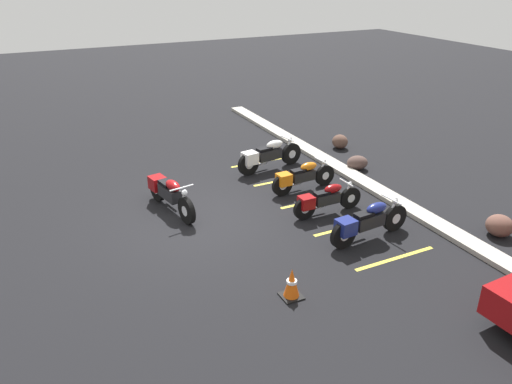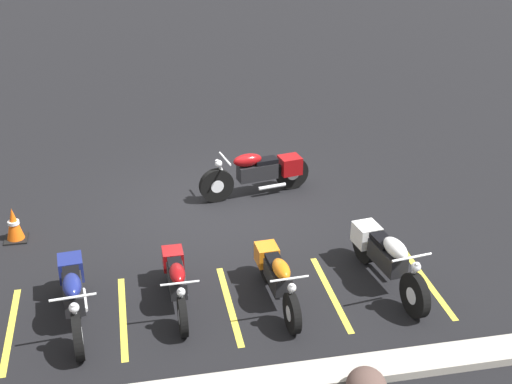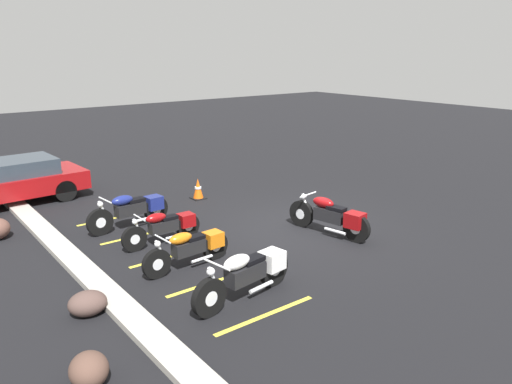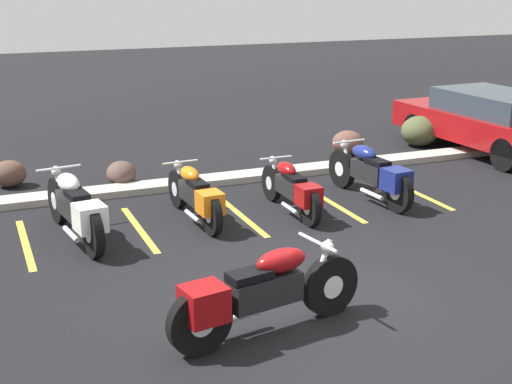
% 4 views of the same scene
% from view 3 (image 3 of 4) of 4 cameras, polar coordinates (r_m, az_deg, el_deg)
% --- Properties ---
extents(ground, '(60.00, 60.00, 0.00)m').
position_cam_3_polar(ground, '(12.72, 4.59, -4.15)').
color(ground, black).
extents(motorcycle_maroon_featured, '(2.28, 0.78, 0.90)m').
position_cam_3_polar(motorcycle_maroon_featured, '(12.22, 8.69, -2.76)').
color(motorcycle_maroon_featured, black).
rests_on(motorcycle_maroon_featured, ground).
extents(parked_bike_0, '(0.74, 2.31, 0.91)m').
position_cam_3_polar(parked_bike_0, '(9.13, -0.91, -9.24)').
color(parked_bike_0, black).
rests_on(parked_bike_0, ground).
extents(parked_bike_1, '(0.57, 2.05, 0.80)m').
position_cam_3_polar(parked_bike_1, '(10.46, -7.42, -6.31)').
color(parked_bike_1, black).
rests_on(parked_bike_1, ground).
extents(parked_bike_2, '(0.56, 1.98, 0.78)m').
position_cam_3_polar(parked_bike_2, '(11.80, -10.28, -3.88)').
color(parked_bike_2, black).
rests_on(parked_bike_2, ground).
extents(parked_bike_3, '(0.63, 2.24, 0.88)m').
position_cam_3_polar(parked_bike_3, '(13.03, -13.91, -1.92)').
color(parked_bike_3, black).
rests_on(parked_bike_3, ground).
extents(car_red, '(2.01, 4.38, 1.29)m').
position_cam_3_polar(car_red, '(16.18, -26.51, 1.11)').
color(car_red, black).
rests_on(car_red, ground).
extents(concrete_curb, '(18.00, 0.50, 0.12)m').
position_cam_3_polar(concrete_curb, '(10.22, -17.80, -9.80)').
color(concrete_curb, '#A8A399').
rests_on(concrete_curb, ground).
extents(landscape_rock_0, '(0.66, 0.75, 0.43)m').
position_cam_3_polar(landscape_rock_0, '(9.15, -18.69, -11.97)').
color(landscape_rock_0, '#503C36').
rests_on(landscape_rock_0, ground).
extents(landscape_rock_3, '(0.69, 0.65, 0.48)m').
position_cam_3_polar(landscape_rock_3, '(7.45, -18.56, -18.71)').
color(landscape_rock_3, brown).
rests_on(landscape_rock_3, ground).
extents(traffic_cone, '(0.40, 0.40, 0.63)m').
position_cam_3_polar(traffic_cone, '(15.18, -6.64, 0.32)').
color(traffic_cone, black).
rests_on(traffic_cone, ground).
extents(stall_line_0, '(0.10, 2.10, 0.00)m').
position_cam_3_polar(stall_line_0, '(8.78, 1.13, -13.89)').
color(stall_line_0, gold).
rests_on(stall_line_0, ground).
extents(stall_line_1, '(0.10, 2.10, 0.00)m').
position_cam_3_polar(stall_line_1, '(9.94, -4.81, -10.16)').
color(stall_line_1, gold).
rests_on(stall_line_1, ground).
extents(stall_line_2, '(0.10, 2.10, 0.00)m').
position_cam_3_polar(stall_line_2, '(11.21, -9.35, -7.18)').
color(stall_line_2, gold).
rests_on(stall_line_2, ground).
extents(stall_line_3, '(0.10, 2.10, 0.00)m').
position_cam_3_polar(stall_line_3, '(12.56, -12.90, -4.78)').
color(stall_line_3, gold).
rests_on(stall_line_3, ground).
extents(stall_line_4, '(0.10, 2.10, 0.00)m').
position_cam_3_polar(stall_line_4, '(13.97, -15.73, -2.85)').
color(stall_line_4, gold).
rests_on(stall_line_4, ground).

